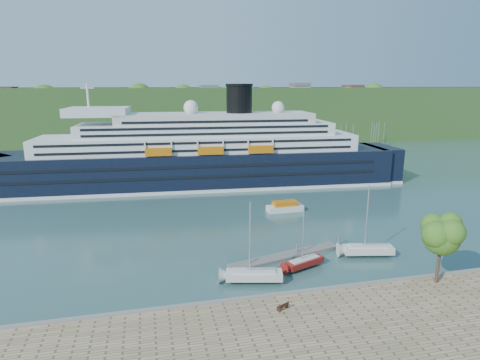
% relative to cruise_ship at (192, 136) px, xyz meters
% --- Properties ---
extents(ground, '(400.00, 400.00, 0.00)m').
position_rel_cruise_ship_xyz_m(ground, '(7.16, -58.95, -12.79)').
color(ground, '#2D5150').
rests_on(ground, ground).
extents(far_hillside, '(400.00, 50.00, 24.00)m').
position_rel_cruise_ship_xyz_m(far_hillside, '(7.16, 86.05, -0.79)').
color(far_hillside, '#385D25').
rests_on(far_hillside, ground).
extents(quay_coping, '(220.00, 0.50, 0.30)m').
position_rel_cruise_ship_xyz_m(quay_coping, '(7.16, -59.15, -11.64)').
color(quay_coping, slate).
rests_on(quay_coping, promenade).
extents(cruise_ship, '(114.80, 24.44, 25.58)m').
position_rel_cruise_ship_xyz_m(cruise_ship, '(0.00, 0.00, 0.00)').
color(cruise_ship, black).
rests_on(cruise_ship, ground).
extents(park_bench, '(1.62, 1.19, 0.96)m').
position_rel_cruise_ship_xyz_m(park_bench, '(2.62, -62.19, -11.31)').
color(park_bench, '#4A2415').
rests_on(park_bench, promenade).
extents(promenade_tree, '(5.99, 5.99, 9.92)m').
position_rel_cruise_ship_xyz_m(promenade_tree, '(23.49, -60.64, -6.83)').
color(promenade_tree, '#33631A').
rests_on(promenade_tree, promenade).
extents(floating_pontoon, '(18.52, 6.85, 0.41)m').
position_rel_cruise_ship_xyz_m(floating_pontoon, '(8.39, -47.00, -12.59)').
color(floating_pontoon, gray).
rests_on(floating_pontoon, ground).
extents(sailboat_white_near, '(8.40, 4.02, 10.46)m').
position_rel_cruise_ship_xyz_m(sailboat_white_near, '(1.67, -53.65, -7.56)').
color(sailboat_white_near, silver).
rests_on(sailboat_white_near, ground).
extents(sailboat_red, '(6.88, 4.08, 8.60)m').
position_rel_cruise_ship_xyz_m(sailboat_red, '(9.73, -51.06, -8.49)').
color(sailboat_red, maroon).
rests_on(sailboat_red, ground).
extents(sailboat_white_far, '(8.48, 3.92, 10.57)m').
position_rel_cruise_ship_xyz_m(sailboat_white_far, '(20.56, -49.55, -7.51)').
color(sailboat_white_far, silver).
rests_on(sailboat_white_far, ground).
extents(tender_launch, '(7.61, 2.84, 2.08)m').
position_rel_cruise_ship_xyz_m(tender_launch, '(15.83, -25.55, -11.75)').
color(tender_launch, '#CA6A0B').
rests_on(tender_launch, ground).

